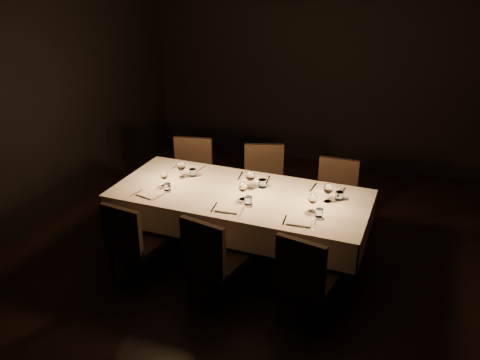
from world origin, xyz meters
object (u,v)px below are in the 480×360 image
at_px(chair_far_left, 192,174).
at_px(chair_far_center, 264,182).
at_px(dining_table, 240,200).
at_px(chair_near_center, 210,258).
at_px(chair_far_right, 335,196).
at_px(chair_near_right, 305,276).
at_px(chair_near_left, 130,241).

relative_size(chair_far_left, chair_far_center, 1.01).
xyz_separation_m(dining_table, chair_far_center, (-0.04, 0.84, -0.17)).
bearing_deg(chair_near_center, chair_far_right, -104.49).
relative_size(chair_near_right, chair_far_right, 0.99).
xyz_separation_m(chair_near_right, chair_far_right, (-0.07, 1.57, 0.01)).
bearing_deg(chair_near_center, chair_far_center, -76.62).
relative_size(chair_near_center, chair_far_right, 1.01).
relative_size(dining_table, chair_near_center, 2.78).
bearing_deg(chair_far_left, dining_table, -51.50).
height_order(chair_near_center, chair_far_right, chair_near_center).
bearing_deg(chair_far_right, dining_table, -136.25).
xyz_separation_m(chair_near_left, chair_far_left, (-0.12, 1.53, 0.03)).
bearing_deg(chair_near_left, chair_near_right, -172.83).
height_order(chair_near_left, chair_far_center, chair_far_center).
relative_size(chair_near_left, chair_far_left, 0.93).
relative_size(dining_table, chair_far_left, 2.67).
bearing_deg(chair_near_left, chair_far_left, -79.20).
height_order(dining_table, chair_near_left, chair_near_left).
bearing_deg(chair_far_left, chair_near_right, -52.73).
distance_m(chair_near_center, chair_far_right, 1.79).
distance_m(chair_far_left, chair_far_right, 1.70).
bearing_deg(chair_far_right, chair_near_right, -88.77).
distance_m(chair_near_center, chair_far_left, 1.81).
xyz_separation_m(dining_table, chair_far_left, (-0.90, 0.73, -0.17)).
distance_m(dining_table, chair_near_right, 1.18).
xyz_separation_m(chair_near_left, chair_near_center, (0.82, -0.02, 0.01)).
distance_m(dining_table, chair_near_center, 0.83).
bearing_deg(chair_far_right, chair_near_left, -135.98).
bearing_deg(chair_far_left, chair_far_right, -10.03).
bearing_deg(dining_table, chair_far_right, 44.96).
distance_m(chair_far_left, chair_far_center, 0.87).
height_order(chair_far_center, chair_far_right, chair_far_center).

